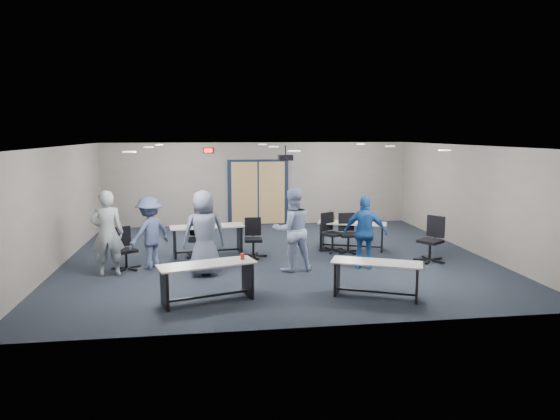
{
  "coord_description": "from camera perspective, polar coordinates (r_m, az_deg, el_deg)",
  "views": [
    {
      "loc": [
        -1.59,
        -11.78,
        3.01
      ],
      "look_at": [
        0.05,
        -0.3,
        1.21
      ],
      "focal_mm": 32.0,
      "sensor_mm": 36.0,
      "label": 1
    }
  ],
  "objects": [
    {
      "name": "back_wall",
      "position": [
        16.44,
        -2.53,
        3.01
      ],
      "size": [
        10.0,
        0.04,
        2.7
      ],
      "primitive_type": "cube",
      "color": "gray",
      "rests_on": "floor"
    },
    {
      "name": "person_navy",
      "position": [
        11.25,
        9.7,
        -2.56
      ],
      "size": [
        1.03,
        0.71,
        1.63
      ],
      "primitive_type": "imported",
      "rotation": [
        0.0,
        0.0,
        2.79
      ],
      "color": "#1D52A0",
      "rests_on": "floor"
    },
    {
      "name": "chair_back_d",
      "position": [
        12.74,
        7.83,
        -2.66
      ],
      "size": [
        0.63,
        0.63,
        0.99
      ],
      "primitive_type": null,
      "rotation": [
        0.0,
        0.0,
        0.01
      ],
      "color": "black",
      "rests_on": "floor"
    },
    {
      "name": "chair_back_c",
      "position": [
        12.77,
        6.03,
        -2.59
      ],
      "size": [
        0.86,
        0.86,
        0.99
      ],
      "primitive_type": null,
      "rotation": [
        0.0,
        0.0,
        0.57
      ],
      "color": "black",
      "rests_on": "floor"
    },
    {
      "name": "ceiling",
      "position": [
        11.89,
        -0.43,
        7.33
      ],
      "size": [
        10.0,
        9.0,
        0.04
      ],
      "primitive_type": "cube",
      "color": "white",
      "rests_on": "back_wall"
    },
    {
      "name": "ceiling_can_lights",
      "position": [
        12.14,
        -0.59,
        7.21
      ],
      "size": [
        6.24,
        5.74,
        0.02
      ],
      "primitive_type": null,
      "color": "white",
      "rests_on": "ceiling"
    },
    {
      "name": "chair_back_b",
      "position": [
        12.15,
        -3.07,
        -3.23
      ],
      "size": [
        0.63,
        0.63,
        0.95
      ],
      "primitive_type": null,
      "rotation": [
        0.0,
        0.0,
        -0.05
      ],
      "color": "black",
      "rests_on": "floor"
    },
    {
      "name": "left_wall",
      "position": [
        12.37,
        -24.03,
        0.34
      ],
      "size": [
        0.04,
        9.0,
        2.7
      ],
      "primitive_type": "cube",
      "color": "gray",
      "rests_on": "floor"
    },
    {
      "name": "chair_loose_right",
      "position": [
        12.24,
        16.81,
        -3.23
      ],
      "size": [
        0.94,
        0.94,
        1.07
      ],
      "primitive_type": null,
      "rotation": [
        0.0,
        0.0,
        -0.94
      ],
      "color": "black",
      "rests_on": "floor"
    },
    {
      "name": "double_door",
      "position": [
        16.44,
        -2.51,
        1.96
      ],
      "size": [
        2.0,
        0.07,
        2.2
      ],
      "color": "black",
      "rests_on": "back_wall"
    },
    {
      "name": "chair_loose_left",
      "position": [
        11.56,
        -17.22,
        -4.26
      ],
      "size": [
        0.81,
        0.81,
        0.94
      ],
      "primitive_type": null,
      "rotation": [
        0.0,
        0.0,
        0.53
      ],
      "color": "black",
      "rests_on": "floor"
    },
    {
      "name": "table_front_right",
      "position": [
        9.43,
        10.96,
        -7.06
      ],
      "size": [
        1.72,
        1.16,
        0.66
      ],
      "rotation": [
        0.0,
        0.0,
        -0.41
      ],
      "color": "beige",
      "rests_on": "floor"
    },
    {
      "name": "person_plaid",
      "position": [
        10.66,
        -8.65,
        -2.61
      ],
      "size": [
        0.98,
        0.73,
        1.83
      ],
      "primitive_type": "imported",
      "rotation": [
        0.0,
        0.0,
        3.31
      ],
      "color": "slate",
      "rests_on": "floor"
    },
    {
      "name": "chair_back_a",
      "position": [
        12.33,
        -9.41,
        -3.17
      ],
      "size": [
        0.63,
        0.63,
        0.95
      ],
      "primitive_type": null,
      "rotation": [
        0.0,
        0.0,
        -0.06
      ],
      "color": "black",
      "rests_on": "floor"
    },
    {
      "name": "floor",
      "position": [
        12.26,
        -0.42,
        -5.39
      ],
      "size": [
        10.0,
        10.0,
        0.0
      ],
      "primitive_type": "plane",
      "color": "#1C222D",
      "rests_on": "ground"
    },
    {
      "name": "table_back_left",
      "position": [
        12.5,
        -8.28,
        -2.84
      ],
      "size": [
        1.88,
        0.83,
        0.74
      ],
      "rotation": [
        0.0,
        0.0,
        0.13
      ],
      "color": "beige",
      "rests_on": "floor"
    },
    {
      "name": "ceiling_projector",
      "position": [
        12.44,
        0.64,
        6.03
      ],
      "size": [
        0.35,
        0.32,
        0.37
      ],
      "color": "black",
      "rests_on": "ceiling"
    },
    {
      "name": "front_wall",
      "position": [
        7.63,
        4.11,
        -3.76
      ],
      "size": [
        10.0,
        0.04,
        2.7
      ],
      "primitive_type": "cube",
      "color": "gray",
      "rests_on": "floor"
    },
    {
      "name": "person_back",
      "position": [
        11.47,
        -14.66,
        -2.54
      ],
      "size": [
        1.17,
        1.16,
        1.62
      ],
      "primitive_type": "imported",
      "rotation": [
        0.0,
        0.0,
        3.92
      ],
      "color": "#475581",
      "rests_on": "floor"
    },
    {
      "name": "exit_sign",
      "position": [
        16.23,
        -8.2,
        6.75
      ],
      "size": [
        0.32,
        0.07,
        0.18
      ],
      "color": "black",
      "rests_on": "back_wall"
    },
    {
      "name": "person_gray",
      "position": [
        11.13,
        -19.13,
        -2.52
      ],
      "size": [
        0.71,
        0.5,
        1.83
      ],
      "primitive_type": "imported",
      "rotation": [
        0.0,
        0.0,
        3.24
      ],
      "color": "#9AA4A9",
      "rests_on": "floor"
    },
    {
      "name": "person_lightblue",
      "position": [
        10.9,
        1.42,
        -2.26
      ],
      "size": [
        0.99,
        0.83,
        1.83
      ],
      "primitive_type": "imported",
      "rotation": [
        0.0,
        0.0,
        3.31
      ],
      "color": "#B1C2EB",
      "rests_on": "floor"
    },
    {
      "name": "right_wall",
      "position": [
        13.6,
        20.95,
        1.22
      ],
      "size": [
        0.04,
        9.0,
        2.7
      ],
      "primitive_type": "cube",
      "color": "gray",
      "rests_on": "floor"
    },
    {
      "name": "table_back_right",
      "position": [
        13.09,
        8.19,
        -2.37
      ],
      "size": [
        1.84,
        1.17,
        0.97
      ],
      "rotation": [
        0.0,
        0.0,
        -0.36
      ],
      "color": "beige",
      "rests_on": "floor"
    },
    {
      "name": "table_front_left",
      "position": [
        9.1,
        -8.26,
        -7.39
      ],
      "size": [
        1.82,
        1.04,
        0.82
      ],
      "rotation": [
        0.0,
        0.0,
        0.28
      ],
      "color": "beige",
      "rests_on": "floor"
    }
  ]
}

